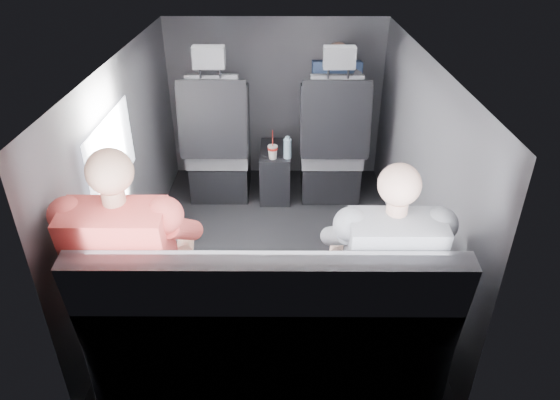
{
  "coord_description": "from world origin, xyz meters",
  "views": [
    {
      "loc": [
        0.06,
        -2.8,
        2.05
      ],
      "look_at": [
        0.04,
        -0.05,
        0.46
      ],
      "focal_mm": 32.0,
      "sensor_mm": 36.0,
      "label": 1
    }
  ],
  "objects_px": {
    "passenger_rear_left": "(136,265)",
    "passenger_front_right": "(335,99)",
    "rear_bench": "(270,334)",
    "passenger_rear_right": "(382,269)",
    "front_seat_right": "(331,151)",
    "laptop_white": "(143,243)",
    "soda_cup": "(273,151)",
    "laptop_black": "(375,245)",
    "water_bottle": "(288,148)",
    "center_console": "(275,172)",
    "front_seat_left": "(219,151)"
  },
  "relations": [
    {
      "from": "laptop_black",
      "to": "passenger_front_right",
      "type": "height_order",
      "value": "passenger_front_right"
    },
    {
      "from": "water_bottle",
      "to": "laptop_black",
      "type": "relative_size",
      "value": 0.45
    },
    {
      "from": "center_console",
      "to": "water_bottle",
      "type": "relative_size",
      "value": 2.72
    },
    {
      "from": "soda_cup",
      "to": "laptop_white",
      "type": "relative_size",
      "value": 0.69
    },
    {
      "from": "front_seat_right",
      "to": "water_bottle",
      "type": "height_order",
      "value": "front_seat_right"
    },
    {
      "from": "front_seat_right",
      "to": "laptop_white",
      "type": "height_order",
      "value": "front_seat_right"
    },
    {
      "from": "laptop_black",
      "to": "passenger_front_right",
      "type": "distance_m",
      "value": 1.89
    },
    {
      "from": "front_seat_left",
      "to": "center_console",
      "type": "bearing_deg",
      "value": 5.07
    },
    {
      "from": "passenger_rear_left",
      "to": "passenger_front_right",
      "type": "distance_m",
      "value": 2.34
    },
    {
      "from": "passenger_rear_left",
      "to": "rear_bench",
      "type": "bearing_deg",
      "value": -8.74
    },
    {
      "from": "water_bottle",
      "to": "center_console",
      "type": "bearing_deg",
      "value": 122.07
    },
    {
      "from": "water_bottle",
      "to": "soda_cup",
      "type": "bearing_deg",
      "value": -172.93
    },
    {
      "from": "center_console",
      "to": "rear_bench",
      "type": "bearing_deg",
      "value": -90.0
    },
    {
      "from": "rear_bench",
      "to": "soda_cup",
      "type": "height_order",
      "value": "rear_bench"
    },
    {
      "from": "center_console",
      "to": "soda_cup",
      "type": "relative_size",
      "value": 2.06
    },
    {
      "from": "center_console",
      "to": "laptop_black",
      "type": "distance_m",
      "value": 1.8
    },
    {
      "from": "passenger_rear_left",
      "to": "soda_cup",
      "type": "bearing_deg",
      "value": 70.34
    },
    {
      "from": "center_console",
      "to": "water_bottle",
      "type": "bearing_deg",
      "value": -57.93
    },
    {
      "from": "front_seat_right",
      "to": "passenger_rear_right",
      "type": "height_order",
      "value": "front_seat_right"
    },
    {
      "from": "front_seat_left",
      "to": "laptop_black",
      "type": "relative_size",
      "value": 3.23
    },
    {
      "from": "laptop_black",
      "to": "rear_bench",
      "type": "bearing_deg",
      "value": -151.97
    },
    {
      "from": "passenger_rear_left",
      "to": "passenger_front_right",
      "type": "bearing_deg",
      "value": 61.96
    },
    {
      "from": "laptop_white",
      "to": "passenger_rear_right",
      "type": "height_order",
      "value": "passenger_rear_right"
    },
    {
      "from": "soda_cup",
      "to": "laptop_white",
      "type": "bearing_deg",
      "value": -112.6
    },
    {
      "from": "front_seat_left",
      "to": "laptop_black",
      "type": "xyz_separation_m",
      "value": [
        0.97,
        -1.63,
        0.23
      ]
    },
    {
      "from": "rear_bench",
      "to": "passenger_front_right",
      "type": "xyz_separation_m",
      "value": [
        0.49,
        2.16,
        0.44
      ]
    },
    {
      "from": "water_bottle",
      "to": "passenger_rear_left",
      "type": "bearing_deg",
      "value": -112.87
    },
    {
      "from": "laptop_white",
      "to": "laptop_black",
      "type": "relative_size",
      "value": 0.86
    },
    {
      "from": "front_seat_right",
      "to": "soda_cup",
      "type": "xyz_separation_m",
      "value": [
        -0.47,
        -0.13,
        0.06
      ]
    },
    {
      "from": "front_seat_right",
      "to": "center_console",
      "type": "xyz_separation_m",
      "value": [
        -0.45,
        0.04,
        -0.2
      ]
    },
    {
      "from": "water_bottle",
      "to": "passenger_front_right",
      "type": "relative_size",
      "value": 0.23
    },
    {
      "from": "soda_cup",
      "to": "passenger_rear_right",
      "type": "relative_size",
      "value": 0.19
    },
    {
      "from": "water_bottle",
      "to": "laptop_black",
      "type": "bearing_deg",
      "value": -74.56
    },
    {
      "from": "soda_cup",
      "to": "laptop_black",
      "type": "xyz_separation_m",
      "value": [
        0.53,
        -1.5,
        0.17
      ]
    },
    {
      "from": "soda_cup",
      "to": "passenger_rear_right",
      "type": "bearing_deg",
      "value": -72.25
    },
    {
      "from": "laptop_white",
      "to": "passenger_rear_right",
      "type": "xyz_separation_m",
      "value": [
        1.15,
        -0.19,
        -0.01
      ]
    },
    {
      "from": "rear_bench",
      "to": "laptop_white",
      "type": "relative_size",
      "value": 4.75
    },
    {
      "from": "water_bottle",
      "to": "passenger_rear_right",
      "type": "bearing_deg",
      "value": -75.98
    },
    {
      "from": "rear_bench",
      "to": "laptop_black",
      "type": "xyz_separation_m",
      "value": [
        0.52,
        0.27,
        0.33
      ]
    },
    {
      "from": "front_seat_right",
      "to": "laptop_white",
      "type": "distance_m",
      "value": 1.95
    },
    {
      "from": "laptop_white",
      "to": "passenger_rear_right",
      "type": "bearing_deg",
      "value": -9.59
    },
    {
      "from": "center_console",
      "to": "passenger_rear_right",
      "type": "distance_m",
      "value": 1.96
    },
    {
      "from": "laptop_black",
      "to": "passenger_front_right",
      "type": "bearing_deg",
      "value": 90.91
    },
    {
      "from": "laptop_black",
      "to": "passenger_rear_left",
      "type": "xyz_separation_m",
      "value": [
        -1.13,
        -0.18,
        0.01
      ]
    },
    {
      "from": "rear_bench",
      "to": "laptop_black",
      "type": "height_order",
      "value": "rear_bench"
    },
    {
      "from": "water_bottle",
      "to": "passenger_front_right",
      "type": "distance_m",
      "value": 0.6
    },
    {
      "from": "front_seat_right",
      "to": "passenger_rear_left",
      "type": "xyz_separation_m",
      "value": [
        -1.06,
        -1.81,
        0.25
      ]
    },
    {
      "from": "front_seat_right",
      "to": "rear_bench",
      "type": "height_order",
      "value": "front_seat_right"
    },
    {
      "from": "laptop_white",
      "to": "front_seat_right",
      "type": "bearing_deg",
      "value": 56.13
    },
    {
      "from": "rear_bench",
      "to": "passenger_rear_right",
      "type": "relative_size",
      "value": 1.32
    }
  ]
}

